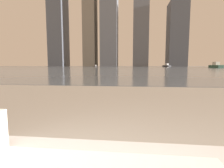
{
  "coord_description": "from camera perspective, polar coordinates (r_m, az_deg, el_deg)",
  "views": [
    {
      "loc": [
        0.44,
        0.22,
        0.83
      ],
      "look_at": [
        0.15,
        2.75,
        0.55
      ],
      "focal_mm": 28.0,
      "sensor_mm": 36.0,
      "label": 1
    }
  ],
  "objects": [
    {
      "name": "harbor_water",
      "position": [
        61.79,
        6.16,
        5.38
      ],
      "size": [
        180.0,
        110.0,
        0.01
      ],
      "color": "slate",
      "rests_on": "ground_plane"
    },
    {
      "name": "harbor_boat_0",
      "position": [
        61.81,
        30.79,
        5.15
      ],
      "size": [
        2.42,
        5.07,
        1.82
      ],
      "color": "#335647",
      "rests_on": "harbor_water"
    },
    {
      "name": "harbor_boat_3",
      "position": [
        84.96,
        17.41,
        5.73
      ],
      "size": [
        3.33,
        4.46,
        1.6
      ],
      "color": "#2D2D33",
      "rests_on": "harbor_water"
    },
    {
      "name": "harbor_boat_4",
      "position": [
        84.39,
        -5.36,
        5.84
      ],
      "size": [
        1.8,
        2.79,
        0.99
      ],
      "color": "#4C4C51",
      "rests_on": "harbor_water"
    },
    {
      "name": "skyline_tower_0",
      "position": [
        132.71,
        -17.25,
        20.98
      ],
      "size": [
        10.21,
        13.94,
        70.65
      ],
      "color": "#4C515B",
      "rests_on": "ground_plane"
    },
    {
      "name": "skyline_tower_1",
      "position": [
        123.9,
        -7.17,
        18.27
      ],
      "size": [
        8.09,
        10.87,
        53.72
      ],
      "color": "gray",
      "rests_on": "ground_plane"
    },
    {
      "name": "skyline_tower_2",
      "position": [
        120.85,
        -0.88,
        16.82
      ],
      "size": [
        10.88,
        12.65,
        46.26
      ],
      "color": "slate",
      "rests_on": "ground_plane"
    },
    {
      "name": "skyline_tower_3",
      "position": [
        119.54,
        9.37,
        15.6
      ],
      "size": [
        9.9,
        8.04,
        41.1
      ],
      "color": "slate",
      "rests_on": "ground_plane"
    },
    {
      "name": "skyline_tower_4",
      "position": [
        122.58,
        20.42,
        14.73
      ],
      "size": [
        11.17,
        13.13,
        39.71
      ],
      "color": "#4C515B",
      "rests_on": "ground_plane"
    }
  ]
}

